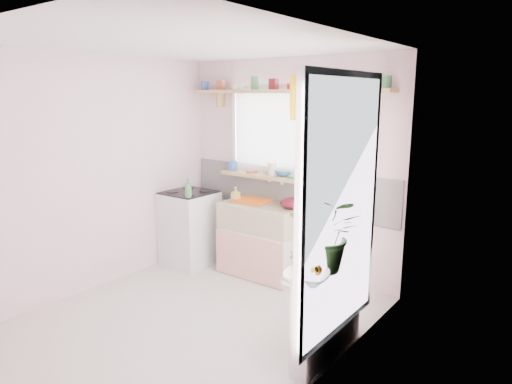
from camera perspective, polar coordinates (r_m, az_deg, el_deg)
The scene contains 19 objects.
room at distance 4.35m, azimuth 6.09°, elevation 2.60°, with size 3.20×3.20×3.20m.
sink_unit at distance 5.36m, azimuth 0.81°, elevation -5.87°, with size 0.95×0.65×1.11m.
cooker at distance 5.77m, azimuth -8.29°, elevation -4.40°, with size 0.58×0.58×0.93m.
radiator_ledge at distance 3.80m, azimuth 8.97°, elevation -14.37°, with size 0.22×0.95×0.78m.
windowsill at distance 5.34m, azimuth 2.02°, elevation 1.88°, with size 1.40×0.22×0.04m, color tan.
pine_shelf at distance 5.17m, azimuth 3.43°, elevation 12.45°, with size 2.52×0.24×0.04m, color tan.
shelf_crockery at distance 5.18m, azimuth 3.22°, elevation 13.28°, with size 2.47×0.11×0.12m.
sill_crockery at distance 5.33m, azimuth 2.02°, elevation 2.69°, with size 1.35×0.11×0.12m.
dish_tray at distance 5.35m, azimuth -0.55°, elevation -1.05°, with size 0.39×0.29×0.04m, color orange.
colander at distance 5.06m, azimuth 4.50°, elevation -1.38°, with size 0.26×0.26×0.12m, color #500D19.
jade_plant at distance 3.44m, azimuth 8.90°, elevation -5.11°, with size 0.53×0.46×0.59m, color #3B6A2A.
fruit_bowl at distance 3.29m, azimuth 6.36°, elevation -10.56°, with size 0.33×0.33×0.08m, color silver.
herb_pot at distance 3.37m, azimuth 5.09°, elevation -8.82°, with size 0.11×0.07×0.21m, color #32702D.
soap_bottle_sink at distance 5.36m, azimuth -2.56°, elevation -0.30°, with size 0.08×0.08×0.18m, color #CFC65C.
sill_cup at distance 5.43m, azimuth 1.63°, elevation 2.78°, with size 0.12×0.12×0.10m, color #EFE2CF.
sill_bowl at distance 5.31m, azimuth 3.56°, elevation 2.38°, with size 0.21×0.21×0.07m, color #30679D.
shelf_vase at distance 4.84m, azimuth 11.60°, elevation 13.43°, with size 0.15×0.15×0.16m, color #A84A33.
cooker_bottle at distance 5.34m, azimuth -8.47°, elevation 0.50°, with size 0.08×0.09×0.22m, color #448950.
fruit at distance 3.27m, azimuth 6.53°, elevation -9.55°, with size 0.20×0.14×0.10m.
Camera 1 is at (2.86, -2.83, 2.07)m, focal length 32.00 mm.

